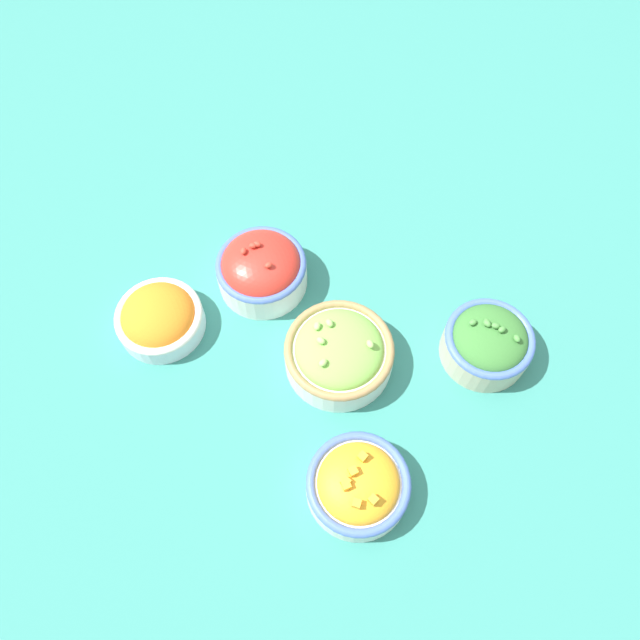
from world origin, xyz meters
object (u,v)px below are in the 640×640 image
object	(u,v)px
bowl_squash	(358,484)
bowl_lettuce	(339,352)
bowl_cherry_tomatoes	(261,268)
bowl_broccoli	(488,342)
bowl_carrots	(159,318)

from	to	relation	value
bowl_squash	bowl_lettuce	world-z (taller)	bowl_lettuce
bowl_cherry_tomatoes	bowl_squash	bearing A→B (deg)	152.99
bowl_squash	bowl_lettuce	distance (m)	0.18
bowl_cherry_tomatoes	bowl_squash	xyz separation A→B (m)	(-0.31, 0.16, -0.01)
bowl_squash	bowl_broccoli	bearing A→B (deg)	-93.86
bowl_broccoli	bowl_cherry_tomatoes	world-z (taller)	bowl_cherry_tomatoes
bowl_cherry_tomatoes	bowl_carrots	distance (m)	0.17
bowl_carrots	bowl_lettuce	size ratio (longest dim) A/B	0.83
bowl_broccoli	bowl_lettuce	distance (m)	0.21
bowl_carrots	bowl_cherry_tomatoes	bearing A→B (deg)	-112.69
bowl_broccoli	bowl_cherry_tomatoes	size ratio (longest dim) A/B	0.93
bowl_broccoli	bowl_carrots	distance (m)	0.47
bowl_broccoli	bowl_carrots	size ratio (longest dim) A/B	0.99
bowl_lettuce	bowl_squash	bearing A→B (deg)	136.67
bowl_squash	bowl_cherry_tomatoes	bearing A→B (deg)	-27.01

